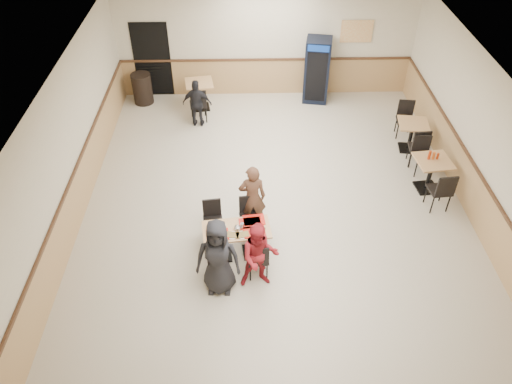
{
  "coord_description": "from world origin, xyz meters",
  "views": [
    {
      "loc": [
        -0.61,
        -7.82,
        7.0
      ],
      "look_at": [
        -0.41,
        -0.5,
        0.88
      ],
      "focal_mm": 35.0,
      "sensor_mm": 36.0,
      "label": 1
    }
  ],
  "objects_px": {
    "diner_woman_left": "(218,257)",
    "diner_woman_right": "(259,256)",
    "main_table": "(237,237)",
    "side_table_near": "(431,170)",
    "back_table": "(200,91)",
    "diner_man_opposite": "(252,197)",
    "pepsi_cooler": "(317,70)",
    "trash_bin": "(142,89)",
    "side_table_far": "(412,132)",
    "lone_diner": "(197,103)"
  },
  "relations": [
    {
      "from": "diner_woman_left",
      "to": "diner_woman_right",
      "type": "height_order",
      "value": "diner_woman_left"
    },
    {
      "from": "main_table",
      "to": "diner_woman_left",
      "type": "xyz_separation_m",
      "value": [
        -0.31,
        -0.79,
        0.34
      ]
    },
    {
      "from": "side_table_near",
      "to": "back_table",
      "type": "bearing_deg",
      "value": 145.04
    },
    {
      "from": "diner_woman_right",
      "to": "diner_man_opposite",
      "type": "xyz_separation_m",
      "value": [
        -0.09,
        1.5,
        0.04
      ]
    },
    {
      "from": "pepsi_cooler",
      "to": "trash_bin",
      "type": "bearing_deg",
      "value": -169.01
    },
    {
      "from": "diner_man_opposite",
      "to": "trash_bin",
      "type": "relative_size",
      "value": 1.74
    },
    {
      "from": "back_table",
      "to": "side_table_near",
      "type": "bearing_deg",
      "value": -34.96
    },
    {
      "from": "diner_woman_left",
      "to": "back_table",
      "type": "relative_size",
      "value": 1.9
    },
    {
      "from": "diner_woman_left",
      "to": "diner_man_opposite",
      "type": "distance_m",
      "value": 1.7
    },
    {
      "from": "back_table",
      "to": "side_table_far",
      "type": "bearing_deg",
      "value": -22.1
    },
    {
      "from": "main_table",
      "to": "side_table_far",
      "type": "xyz_separation_m",
      "value": [
        4.16,
        3.38,
        0.05
      ]
    },
    {
      "from": "diner_woman_right",
      "to": "trash_bin",
      "type": "distance_m",
      "value": 7.2
    },
    {
      "from": "diner_woman_left",
      "to": "back_table",
      "type": "xyz_separation_m",
      "value": [
        -0.71,
        6.27,
        -0.27
      ]
    },
    {
      "from": "trash_bin",
      "to": "diner_woman_right",
      "type": "bearing_deg",
      "value": -65.32
    },
    {
      "from": "diner_woman_right",
      "to": "diner_man_opposite",
      "type": "distance_m",
      "value": 1.5
    },
    {
      "from": "main_table",
      "to": "lone_diner",
      "type": "distance_m",
      "value": 4.72
    },
    {
      "from": "pepsi_cooler",
      "to": "trash_bin",
      "type": "relative_size",
      "value": 2.09
    },
    {
      "from": "diner_woman_left",
      "to": "lone_diner",
      "type": "distance_m",
      "value": 5.45
    },
    {
      "from": "diner_man_opposite",
      "to": "lone_diner",
      "type": "xyz_separation_m",
      "value": [
        -1.32,
        3.82,
        -0.1
      ]
    },
    {
      "from": "side_table_near",
      "to": "back_table",
      "type": "height_order",
      "value": "same"
    },
    {
      "from": "lone_diner",
      "to": "trash_bin",
      "type": "distance_m",
      "value": 2.02
    },
    {
      "from": "diner_woman_right",
      "to": "pepsi_cooler",
      "type": "distance_m",
      "value": 6.82
    },
    {
      "from": "lone_diner",
      "to": "back_table",
      "type": "distance_m",
      "value": 0.88
    },
    {
      "from": "side_table_far",
      "to": "pepsi_cooler",
      "type": "height_order",
      "value": "pepsi_cooler"
    },
    {
      "from": "diner_woman_left",
      "to": "lone_diner",
      "type": "xyz_separation_m",
      "value": [
        -0.71,
        5.4,
        -0.14
      ]
    },
    {
      "from": "diner_man_opposite",
      "to": "side_table_far",
      "type": "relative_size",
      "value": 1.9
    },
    {
      "from": "back_table",
      "to": "diner_woman_right",
      "type": "bearing_deg",
      "value": -77.19
    },
    {
      "from": "main_table",
      "to": "diner_man_opposite",
      "type": "relative_size",
      "value": 0.89
    },
    {
      "from": "pepsi_cooler",
      "to": "diner_woman_left",
      "type": "bearing_deg",
      "value": -99.86
    },
    {
      "from": "main_table",
      "to": "side_table_far",
      "type": "distance_m",
      "value": 5.36
    },
    {
      "from": "side_table_near",
      "to": "diner_woman_left",
      "type": "bearing_deg",
      "value": -149.33
    },
    {
      "from": "diner_woman_left",
      "to": "back_table",
      "type": "height_order",
      "value": "diner_woman_left"
    },
    {
      "from": "lone_diner",
      "to": "pepsi_cooler",
      "type": "bearing_deg",
      "value": -152.12
    },
    {
      "from": "side_table_near",
      "to": "pepsi_cooler",
      "type": "distance_m",
      "value": 4.5
    },
    {
      "from": "diner_man_opposite",
      "to": "side_table_near",
      "type": "bearing_deg",
      "value": -167.42
    },
    {
      "from": "main_table",
      "to": "diner_man_opposite",
      "type": "distance_m",
      "value": 0.9
    },
    {
      "from": "main_table",
      "to": "side_table_far",
      "type": "height_order",
      "value": "side_table_far"
    },
    {
      "from": "main_table",
      "to": "pepsi_cooler",
      "type": "bearing_deg",
      "value": 62.94
    },
    {
      "from": "main_table",
      "to": "side_table_far",
      "type": "bearing_deg",
      "value": 32.28
    },
    {
      "from": "diner_woman_left",
      "to": "side_table_near",
      "type": "distance_m",
      "value": 5.21
    },
    {
      "from": "pepsi_cooler",
      "to": "side_table_far",
      "type": "bearing_deg",
      "value": -40.87
    },
    {
      "from": "side_table_near",
      "to": "back_table",
      "type": "xyz_separation_m",
      "value": [
        -5.18,
        3.62,
        -0.0
      ]
    },
    {
      "from": "diner_man_opposite",
      "to": "back_table",
      "type": "bearing_deg",
      "value": -77.17
    },
    {
      "from": "diner_man_opposite",
      "to": "side_table_far",
      "type": "bearing_deg",
      "value": -148.98
    },
    {
      "from": "lone_diner",
      "to": "side_table_near",
      "type": "distance_m",
      "value": 5.86
    },
    {
      "from": "lone_diner",
      "to": "pepsi_cooler",
      "type": "xyz_separation_m",
      "value": [
        3.18,
        1.26,
        0.25
      ]
    },
    {
      "from": "lone_diner",
      "to": "back_table",
      "type": "xyz_separation_m",
      "value": [
        0.0,
        0.87,
        -0.12
      ]
    },
    {
      "from": "diner_woman_left",
      "to": "diner_woman_right",
      "type": "bearing_deg",
      "value": 10.4
    },
    {
      "from": "side_table_far",
      "to": "trash_bin",
      "type": "relative_size",
      "value": 0.92
    },
    {
      "from": "pepsi_cooler",
      "to": "diner_woman_right",
      "type": "bearing_deg",
      "value": -94.57
    }
  ]
}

